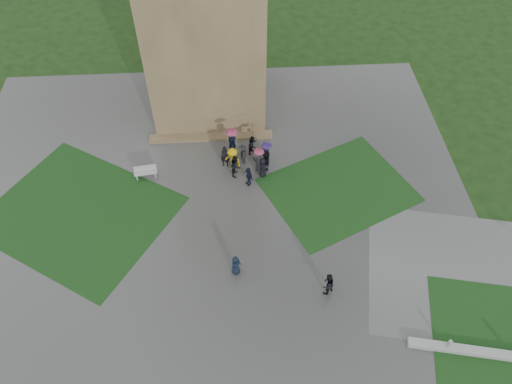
{
  "coord_description": "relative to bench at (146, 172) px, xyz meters",
  "views": [
    {
      "loc": [
        1.65,
        -16.55,
        25.16
      ],
      "look_at": [
        2.9,
        4.12,
        1.2
      ],
      "focal_mm": 35.0,
      "sensor_mm": 36.0,
      "label": 1
    }
  ],
  "objects": [
    {
      "name": "bench",
      "position": [
        0.0,
        0.0,
        0.0
      ],
      "size": [
        1.59,
        0.68,
        0.9
      ],
      "rotation": [
        0.0,
        0.0,
        0.13
      ],
      "color": "#A4A4A0",
      "rests_on": "plaza"
    },
    {
      "name": "ground",
      "position": [
        4.44,
        -7.01,
        -0.48
      ],
      "size": [
        120.0,
        120.0,
        0.0
      ],
      "primitive_type": "plane",
      "color": "black"
    },
    {
      "name": "lawn_inset_right",
      "position": [
        12.94,
        -2.01,
        -0.46
      ],
      "size": [
        11.12,
        10.15,
        0.01
      ],
      "primitive_type": "cube",
      "rotation": [
        0.0,
        0.0,
        0.44
      ],
      "color": "black",
      "rests_on": "plaza"
    },
    {
      "name": "visitor_cluster",
      "position": [
        6.9,
        0.71,
        0.59
      ],
      "size": [
        3.48,
        4.23,
        2.68
      ],
      "color": "black",
      "rests_on": "plaza"
    },
    {
      "name": "pedestrian_near",
      "position": [
        10.93,
        -9.59,
        0.37
      ],
      "size": [
        0.93,
        0.85,
        1.66
      ],
      "primitive_type": "imported",
      "rotation": [
        0.0,
        0.0,
        3.78
      ],
      "color": "black",
      "rests_on": "plaza"
    },
    {
      "name": "pedestrian_mid",
      "position": [
        5.87,
        -7.97,
        0.27
      ],
      "size": [
        0.85,
        0.84,
        1.45
      ],
      "primitive_type": "imported",
      "rotation": [
        0.0,
        0.0,
        0.75
      ],
      "color": "black",
      "rests_on": "plaza"
    },
    {
      "name": "lawn_inset_left",
      "position": [
        -4.06,
        -3.01,
        -0.46
      ],
      "size": [
        14.1,
        13.46,
        0.01
      ],
      "primitive_type": "cube",
      "rotation": [
        0.0,
        0.0,
        -0.56
      ],
      "color": "black",
      "rests_on": "plaza"
    },
    {
      "name": "plaza",
      "position": [
        4.44,
        -5.01,
        -0.47
      ],
      "size": [
        34.0,
        34.0,
        0.02
      ],
      "primitive_type": "cube",
      "color": "#3A3937",
      "rests_on": "ground"
    },
    {
      "name": "tower_plinth",
      "position": [
        4.44,
        3.59,
        -0.35
      ],
      "size": [
        9.0,
        0.8,
        0.22
      ],
      "primitive_type": "cube",
      "color": "brown",
      "rests_on": "plaza"
    }
  ]
}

